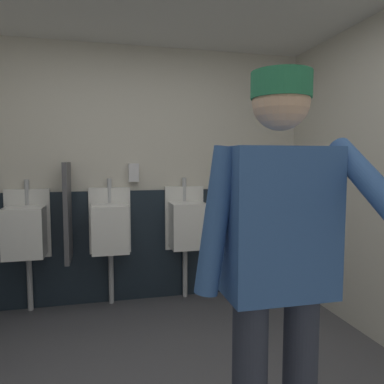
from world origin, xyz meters
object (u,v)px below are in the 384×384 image
urinal_left (26,231)px  urinal_middle (110,228)px  soap_dispenser (134,173)px  person (279,261)px  urinal_right (187,224)px

urinal_left → urinal_middle: size_ratio=1.00×
urinal_middle → soap_dispenser: soap_dispenser is taller
urinal_middle → person: bearing=-74.9°
urinal_middle → urinal_left: bearing=180.0°
urinal_right → person: size_ratio=0.71×
urinal_middle → urinal_right: bearing=0.0°
soap_dispenser → urinal_middle: bearing=-153.3°
urinal_left → person: size_ratio=0.71×
urinal_left → urinal_right: size_ratio=1.00×
urinal_left → soap_dispenser: (0.99, 0.12, 0.52)m
urinal_left → person: bearing=-58.9°
urinal_left → soap_dispenser: soap_dispenser is taller
soap_dispenser → person: bearing=-81.1°
soap_dispenser → urinal_right: bearing=-13.1°
person → urinal_right: bearing=86.4°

